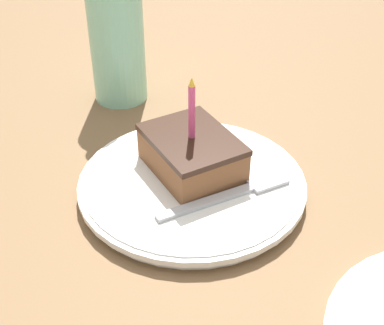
{
  "coord_description": "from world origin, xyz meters",
  "views": [
    {
      "loc": [
        0.22,
        0.44,
        0.4
      ],
      "look_at": [
        -0.03,
        0.01,
        0.04
      ],
      "focal_mm": 50.0,
      "sensor_mm": 36.0,
      "label": 1
    }
  ],
  "objects": [
    {
      "name": "fork",
      "position": [
        -0.05,
        0.06,
        0.02
      ],
      "size": [
        0.16,
        0.03,
        0.0
      ],
      "color": "#B2B2B7",
      "rests_on": "plate"
    },
    {
      "name": "plate",
      "position": [
        -0.03,
        0.01,
        0.01
      ],
      "size": [
        0.27,
        0.27,
        0.02
      ],
      "color": "white",
      "rests_on": "ground_plane"
    },
    {
      "name": "ground_plane",
      "position": [
        0.0,
        0.0,
        -0.02
      ],
      "size": [
        2.4,
        2.4,
        0.04
      ],
      "color": "brown",
      "rests_on": "ground"
    },
    {
      "name": "bottle",
      "position": [
        -0.05,
        -0.25,
        0.1
      ],
      "size": [
        0.08,
        0.08,
        0.25
      ],
      "color": "#8CD1B2",
      "rests_on": "ground_plane"
    },
    {
      "name": "cake_slice",
      "position": [
        -0.04,
        -0.01,
        0.04
      ],
      "size": [
        0.09,
        0.12,
        0.12
      ],
      "color": "brown",
      "rests_on": "plate"
    }
  ]
}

